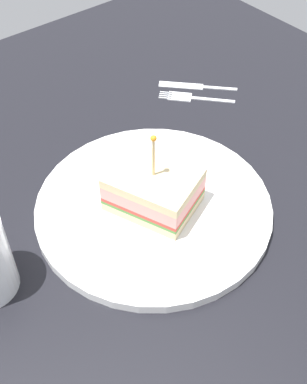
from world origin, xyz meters
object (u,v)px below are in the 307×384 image
(fork, at_px, (188,97))
(plate, at_px, (154,207))
(knife, at_px, (193,86))
(sandwich_half_center, at_px, (153,190))

(fork, bearing_deg, plate, -141.98)
(knife, bearing_deg, fork, -146.65)
(sandwich_half_center, distance_m, fork, 0.24)
(fork, height_order, knife, same)
(sandwich_half_center, relative_size, knife, 1.24)
(sandwich_half_center, height_order, knife, sandwich_half_center)
(plate, bearing_deg, fork, 38.02)
(sandwich_half_center, bearing_deg, plate, 1.18)
(sandwich_half_center, xyz_separation_m, knife, (0.22, 0.16, -0.04))
(plate, height_order, sandwich_half_center, sandwich_half_center)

